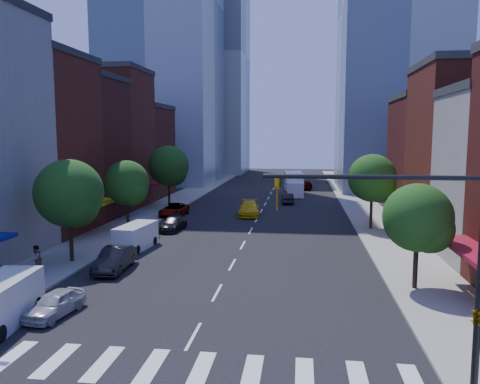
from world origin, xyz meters
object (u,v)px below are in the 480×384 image
object	(u,v)px
cargo_van_far	(135,237)
taxi	(249,208)
parked_car_front	(55,304)
parked_car_second	(115,259)
parked_car_rear	(173,224)
box_truck	(294,184)
traffic_car_far	(306,185)
pedestrian_far	(36,259)
parked_car_third	(174,210)
traffic_car_oncoming	(287,198)

from	to	relation	value
cargo_van_far	taxi	bearing A→B (deg)	72.72
parked_car_front	parked_car_second	xyz separation A→B (m)	(-0.16, 8.06, 0.15)
parked_car_front	parked_car_rear	bearing A→B (deg)	97.20
parked_car_rear	box_truck	world-z (taller)	box_truck
parked_car_second	taxi	size ratio (longest dim) A/B	0.85
cargo_van_far	traffic_car_far	distance (m)	46.30
pedestrian_far	parked_car_front	bearing A→B (deg)	46.37
parked_car_second	cargo_van_far	world-z (taller)	cargo_van_far
taxi	parked_car_rear	bearing A→B (deg)	-129.64
parked_car_rear	box_truck	bearing A→B (deg)	73.61
taxi	box_truck	distance (m)	19.84
parked_car_third	traffic_car_far	distance (m)	32.48
parked_car_second	traffic_car_far	xyz separation A→B (m)	(13.29, 50.15, -0.03)
traffic_car_oncoming	traffic_car_far	distance (m)	17.12
traffic_car_oncoming	pedestrian_far	bearing A→B (deg)	61.09
cargo_van_far	traffic_car_far	bearing A→B (deg)	78.30
parked_car_front	pedestrian_far	xyz separation A→B (m)	(-4.88, 6.45, 0.42)
parked_car_rear	traffic_car_far	size ratio (longest dim) A/B	1.02
parked_car_rear	traffic_car_oncoming	size ratio (longest dim) A/B	1.08
parked_car_second	traffic_car_oncoming	xyz separation A→B (m)	(10.59, 33.24, -0.09)
parked_car_third	taxi	distance (m)	8.54
taxi	box_truck	size ratio (longest dim) A/B	0.64
parked_car_third	pedestrian_far	distance (m)	23.22
parked_car_front	traffic_car_oncoming	world-z (taller)	traffic_car_oncoming
parked_car_front	taxi	xyz separation A→B (m)	(6.38, 31.11, 0.18)
traffic_car_oncoming	traffic_car_far	world-z (taller)	traffic_car_far
box_truck	parked_car_front	bearing A→B (deg)	-106.89
traffic_car_far	pedestrian_far	world-z (taller)	pedestrian_far
parked_car_second	traffic_car_oncoming	world-z (taller)	parked_car_second
parked_car_second	pedestrian_far	size ratio (longest dim) A/B	2.61
cargo_van_far	box_truck	bearing A→B (deg)	77.62
parked_car_third	traffic_car_far	bearing A→B (deg)	64.25
parked_car_rear	traffic_car_far	world-z (taller)	traffic_car_far
parked_car_front	cargo_van_far	xyz separation A→B (m)	(-0.93, 14.10, 0.35)
cargo_van_far	pedestrian_far	size ratio (longest dim) A/B	2.68
parked_car_third	parked_car_front	bearing A→B (deg)	-84.10
parked_car_rear	taxi	bearing A→B (deg)	60.43
parked_car_third	taxi	xyz separation A→B (m)	(8.38, 1.63, 0.09)
cargo_van_far	box_truck	world-z (taller)	box_truck
taxi	traffic_car_far	bearing A→B (deg)	70.81
parked_car_front	taxi	bearing A→B (deg)	85.61
cargo_van_far	traffic_car_oncoming	world-z (taller)	cargo_van_far
taxi	parked_car_second	bearing A→B (deg)	-111.05
parked_car_second	pedestrian_far	bearing A→B (deg)	-164.16
parked_car_rear	parked_car_third	bearing A→B (deg)	109.46
pedestrian_far	parked_car_second	bearing A→B (deg)	118.12
cargo_van_far	traffic_car_oncoming	size ratio (longest dim) A/B	1.16
traffic_car_oncoming	parked_car_third	bearing A→B (deg)	38.37
parked_car_front	box_truck	size ratio (longest dim) A/B	0.42
parked_car_front	box_truck	distance (m)	51.58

